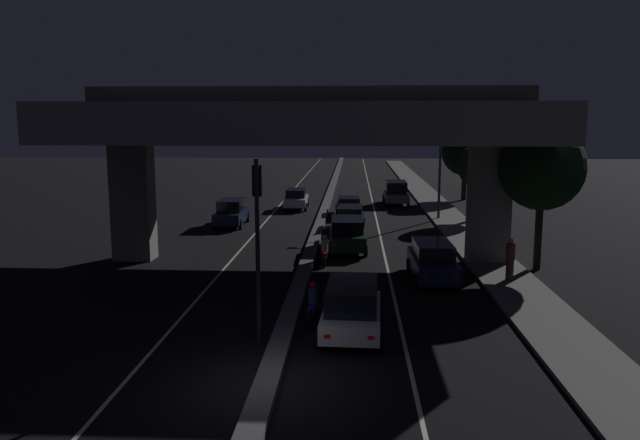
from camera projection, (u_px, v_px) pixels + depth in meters
name	position (u px, v px, depth m)	size (l,w,h in m)	color
ground_plane	(268.00, 385.00, 16.38)	(200.00, 200.00, 0.00)	black
lane_line_left_inner	(280.00, 205.00, 51.09)	(0.12, 126.00, 0.00)	beige
lane_line_right_inner	(373.00, 206.00, 50.68)	(0.12, 126.00, 0.00)	beige
median_divider	(326.00, 204.00, 50.87)	(0.65, 126.00, 0.25)	#4C4C51
sidewalk_right	(449.00, 219.00, 43.50)	(2.53, 126.00, 0.14)	#5B5956
elevated_overpass	(308.00, 127.00, 29.81)	(21.48, 12.96, 8.50)	gray
traffic_light_left_of_median	(258.00, 219.00, 19.09)	(0.30, 0.49, 5.74)	black
street_lamp	(435.00, 157.00, 43.02)	(2.47, 0.32, 7.31)	#2D2D30
car_white_lead	(352.00, 307.00, 20.16)	(2.12, 4.20, 1.69)	silver
car_dark_blue_second	(433.00, 260.00, 27.05)	(1.95, 4.70, 1.69)	#141938
car_dark_green_third	(347.00, 234.00, 33.31)	(2.13, 4.74, 1.72)	black
car_black_fourth	(350.00, 217.00, 39.62)	(1.97, 4.51, 1.50)	black
car_dark_red_fifth	(349.00, 206.00, 45.44)	(2.03, 4.81, 1.39)	#591414
car_grey_sixth	(396.00, 192.00, 51.62)	(2.06, 4.47, 1.92)	#515459
car_dark_blue_lead_oncoming	(232.00, 212.00, 41.22)	(1.91, 4.63, 1.74)	#141938
car_white_second_oncoming	(296.00, 198.00, 48.99)	(1.88, 4.21, 1.56)	silver
motorcycle_blue_filtering_near	(313.00, 305.00, 21.36)	(0.33, 2.00, 1.44)	black
motorcycle_red_filtering_mid	(325.00, 252.00, 30.01)	(0.33, 1.70, 1.47)	black
motorcycle_white_filtering_far	(334.00, 225.00, 37.93)	(0.33, 1.88, 1.43)	black
pedestrian_on_sidewalk	(510.00, 259.00, 26.51)	(0.39, 0.39, 1.80)	#2D261E
roadside_tree_kerbside_near	(542.00, 168.00, 28.36)	(3.88, 3.88, 6.68)	#2D2116
roadside_tree_kerbside_mid	(480.00, 167.00, 42.73)	(3.12, 3.12, 5.34)	#2D2116
roadside_tree_kerbside_far	(465.00, 152.00, 53.97)	(4.05, 4.05, 6.19)	#2D2116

